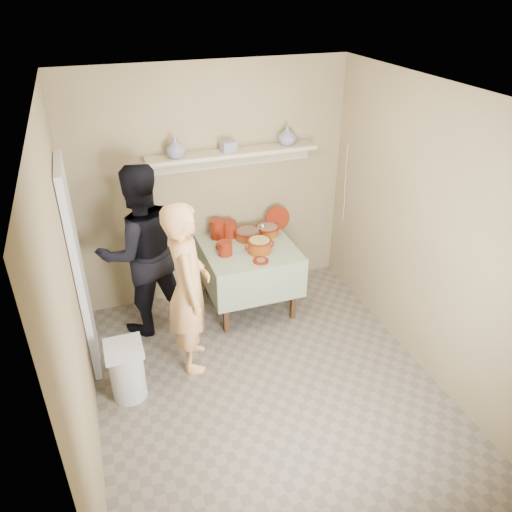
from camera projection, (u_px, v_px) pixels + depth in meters
name	position (u px, v px, depth m)	size (l,w,h in m)	color
ground	(267.00, 386.00, 4.60)	(3.50, 3.50, 0.00)	#706658
tile_panel	(79.00, 270.00, 4.46)	(0.06, 0.70, 2.00)	silver
plate_stack_a	(217.00, 229.00, 5.47)	(0.16, 0.16, 0.21)	#65170A
plate_stack_b	(229.00, 229.00, 5.50)	(0.16, 0.16, 0.19)	#65170A
bowl_stack	(225.00, 248.00, 5.16)	(0.15, 0.15, 0.15)	#65170A
empty_bowl	(223.00, 246.00, 5.31)	(0.15, 0.15, 0.04)	#65170A
propped_lid	(278.00, 219.00, 5.67)	(0.29, 0.29, 0.02)	#65170A
vase_right	(287.00, 136.00, 5.27)	(0.19, 0.19, 0.20)	navy
vase_left	(175.00, 148.00, 4.90)	(0.19, 0.19, 0.20)	navy
ceramic_box	(228.00, 147.00, 5.08)	(0.15, 0.10, 0.10)	navy
person_cook	(188.00, 288.00, 4.49)	(0.61, 0.40, 1.68)	#F1AF68
person_helper	(141.00, 251.00, 4.96)	(0.88, 0.69, 1.81)	black
room_shell	(270.00, 230.00, 3.80)	(3.04, 3.54, 2.62)	#98865D
serving_table	(249.00, 256.00, 5.40)	(0.97, 0.97, 0.76)	#4C2D16
cazuela_meat_a	(248.00, 233.00, 5.48)	(0.30, 0.30, 0.10)	#6E2A05
cazuela_meat_b	(267.00, 230.00, 5.56)	(0.28, 0.28, 0.10)	#6E2A05
ladle	(263.00, 226.00, 5.52)	(0.08, 0.26, 0.19)	silver
cazuela_rice	(260.00, 245.00, 5.20)	(0.33, 0.25, 0.14)	#6E2A05
front_plate	(261.00, 261.00, 5.06)	(0.16, 0.16, 0.03)	#65170A
wall_shelf	(232.00, 154.00, 5.18)	(1.80, 0.25, 0.21)	#C2B690
trash_bin	(127.00, 371.00, 4.36)	(0.32, 0.32, 0.56)	silver
electrical_cord	(345.00, 184.00, 5.61)	(0.01, 0.05, 0.90)	silver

